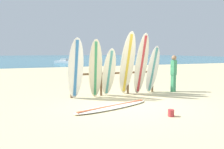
% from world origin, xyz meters
% --- Properties ---
extents(ground_plane, '(120.00, 120.00, 0.00)m').
position_xyz_m(ground_plane, '(0.00, 0.00, 0.00)').
color(ground_plane, beige).
extents(ocean_water, '(120.00, 80.00, 0.01)m').
position_xyz_m(ocean_water, '(0.00, 58.00, 0.00)').
color(ocean_water, teal).
rests_on(ocean_water, ground).
extents(surfboard_rack, '(3.55, 0.09, 1.01)m').
position_xyz_m(surfboard_rack, '(0.12, 1.63, 0.65)').
color(surfboard_rack, brown).
rests_on(surfboard_rack, ground).
extents(surfboard_leaning_far_left, '(0.62, 0.63, 2.19)m').
position_xyz_m(surfboard_leaning_far_left, '(-1.50, 1.35, 1.10)').
color(surfboard_leaning_far_left, white).
rests_on(surfboard_leaning_far_left, ground).
extents(surfboard_leaning_left, '(0.60, 0.71, 2.15)m').
position_xyz_m(surfboard_leaning_left, '(-0.80, 1.22, 1.07)').
color(surfboard_leaning_left, beige).
rests_on(surfboard_leaning_left, ground).
extents(surfboard_leaning_center_left, '(0.57, 0.98, 1.83)m').
position_xyz_m(surfboard_leaning_center_left, '(-0.26, 1.30, 0.91)').
color(surfboard_leaning_center_left, white).
rests_on(surfboard_leaning_center_left, ground).
extents(surfboard_leaning_center, '(0.67, 1.12, 2.44)m').
position_xyz_m(surfboard_leaning_center, '(0.49, 1.28, 1.22)').
color(surfboard_leaning_center, white).
rests_on(surfboard_leaning_center, ground).
extents(surfboard_leaning_center_right, '(0.58, 0.70, 2.41)m').
position_xyz_m(surfboard_leaning_center_right, '(1.08, 1.23, 1.20)').
color(surfboard_leaning_center_right, silver).
rests_on(surfboard_leaning_center_right, ground).
extents(surfboard_leaning_right, '(0.55, 0.65, 1.94)m').
position_xyz_m(surfboard_leaning_right, '(1.65, 1.32, 0.97)').
color(surfboard_leaning_right, white).
rests_on(surfboard_leaning_right, ground).
extents(surfboard_lying_on_sand, '(2.75, 1.31, 0.08)m').
position_xyz_m(surfboard_lying_on_sand, '(-0.71, -0.25, 0.04)').
color(surfboard_lying_on_sand, white).
rests_on(surfboard_lying_on_sand, ground).
extents(beachgoer_standing, '(0.29, 0.24, 1.55)m').
position_xyz_m(beachgoer_standing, '(2.68, 1.32, 0.85)').
color(beachgoer_standing, '#3F9966').
rests_on(beachgoer_standing, ground).
extents(small_boat_offshore, '(2.58, 2.50, 0.71)m').
position_xyz_m(small_boat_offshore, '(2.08, 25.86, 0.26)').
color(small_boat_offshore, silver).
rests_on(small_boat_offshore, ocean_water).
extents(sand_bucket, '(0.17, 0.17, 0.18)m').
position_xyz_m(sand_bucket, '(0.38, -1.65, 0.09)').
color(sand_bucket, '#B73338').
rests_on(sand_bucket, ground).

